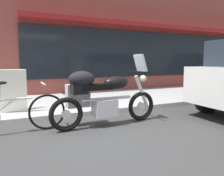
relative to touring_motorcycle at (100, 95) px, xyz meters
name	(u,v)px	position (x,y,z in m)	size (l,w,h in m)	color
ground_plane	(89,134)	(-0.35, -0.35, -0.60)	(80.00, 80.00, 0.00)	#3C3C3C
storefront_building	(186,28)	(5.88, 3.98, 2.21)	(20.46, 0.90, 5.71)	brown
touring_motorcycle	(100,95)	(0.00, 0.00, 0.00)	(2.21, 0.63, 1.38)	black
parked_bicycle	(14,113)	(-1.50, 0.19, -0.24)	(1.73, 0.48, 0.92)	black
sandwich_board_sign	(13,91)	(-1.50, 1.43, 0.00)	(0.55, 0.41, 0.94)	silver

